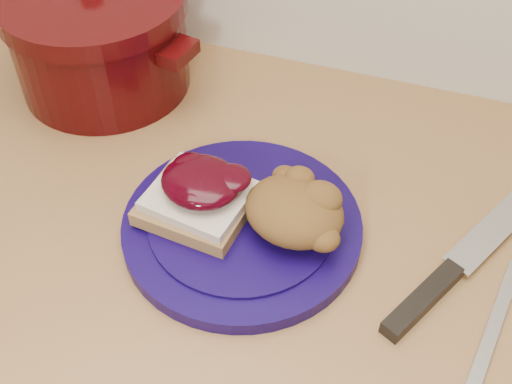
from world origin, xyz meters
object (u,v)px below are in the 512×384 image
(plate, at_px, (242,226))
(butter_knife, at_px, (495,323))
(dutch_oven, at_px, (100,39))
(pepper_grinder, at_px, (123,52))
(chef_knife, at_px, (446,277))

(plate, distance_m, butter_knife, 0.29)
(plate, height_order, dutch_oven, dutch_oven)
(dutch_oven, xyz_separation_m, pepper_grinder, (0.03, 0.00, -0.01))
(plate, height_order, pepper_grinder, pepper_grinder)
(butter_knife, height_order, dutch_oven, dutch_oven)
(dutch_oven, bearing_deg, pepper_grinder, 0.00)
(butter_knife, bearing_deg, plate, 93.46)
(plate, bearing_deg, pepper_grinder, 140.37)
(butter_knife, height_order, pepper_grinder, pepper_grinder)
(plate, xyz_separation_m, butter_knife, (0.29, -0.03, -0.01))
(plate, relative_size, butter_knife, 1.54)
(chef_knife, bearing_deg, dutch_oven, 95.79)
(dutch_oven, bearing_deg, plate, -36.06)
(pepper_grinder, bearing_deg, dutch_oven, 180.00)
(butter_knife, bearing_deg, pepper_grinder, 76.21)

